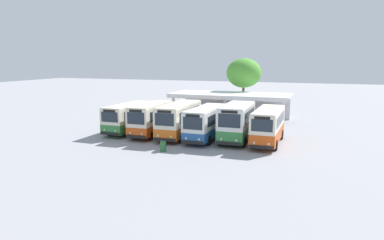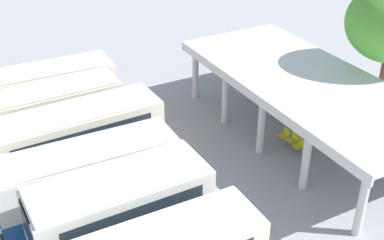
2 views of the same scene
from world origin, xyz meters
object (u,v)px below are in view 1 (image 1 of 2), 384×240
(city_bus_second_in_row, at_px, (151,118))
(city_bus_fourth_amber, at_px, (206,122))
(city_bus_nearest_orange, at_px, (129,117))
(city_bus_far_end_green, at_px, (268,125))
(waiting_chair_middle_seat, at_px, (237,118))
(litter_bin_apron, at_px, (163,146))
(waiting_chair_second_from_end, at_px, (232,118))
(city_bus_middle_cream, at_px, (179,118))
(city_bus_fifth_blue, at_px, (237,121))
(waiting_chair_end_by_column, at_px, (228,117))

(city_bus_second_in_row, height_order, city_bus_fourth_amber, city_bus_second_in_row)
(city_bus_nearest_orange, bearing_deg, city_bus_far_end_green, -1.40)
(city_bus_nearest_orange, relative_size, city_bus_far_end_green, 0.98)
(city_bus_second_in_row, distance_m, city_bus_fourth_amber, 5.81)
(waiting_chair_middle_seat, distance_m, litter_bin_apron, 16.06)
(city_bus_second_in_row, bearing_deg, city_bus_fourth_amber, -0.41)
(waiting_chair_middle_seat, height_order, litter_bin_apron, litter_bin_apron)
(city_bus_far_end_green, xyz_separation_m, waiting_chair_second_from_end, (-5.69, 10.15, -1.24))
(city_bus_second_in_row, bearing_deg, city_bus_far_end_green, 0.97)
(city_bus_far_end_green, xyz_separation_m, waiting_chair_middle_seat, (-5.12, 10.09, -1.24))
(city_bus_middle_cream, bearing_deg, city_bus_far_end_green, -0.83)
(city_bus_nearest_orange, distance_m, city_bus_fifth_blue, 11.63)
(city_bus_far_end_green, height_order, waiting_chair_end_by_column, city_bus_far_end_green)
(city_bus_far_end_green, bearing_deg, litter_bin_apron, -143.90)
(city_bus_fifth_blue, height_order, litter_bin_apron, city_bus_fifth_blue)
(city_bus_second_in_row, xyz_separation_m, city_bus_fourth_amber, (5.81, -0.04, -0.04))
(city_bus_second_in_row, distance_m, city_bus_middle_cream, 2.92)
(city_bus_nearest_orange, height_order, city_bus_fifth_blue, city_bus_fifth_blue)
(city_bus_second_in_row, bearing_deg, city_bus_fifth_blue, 1.43)
(city_bus_middle_cream, relative_size, city_bus_far_end_green, 1.08)
(city_bus_middle_cream, bearing_deg, city_bus_second_in_row, -173.68)
(city_bus_fourth_amber, distance_m, city_bus_fifth_blue, 2.92)
(city_bus_middle_cream, relative_size, city_bus_fifth_blue, 1.20)
(city_bus_second_in_row, bearing_deg, city_bus_middle_cream, 6.32)
(city_bus_far_end_green, relative_size, litter_bin_apron, 8.22)
(city_bus_fourth_amber, relative_size, city_bus_far_end_green, 1.01)
(waiting_chair_end_by_column, height_order, waiting_chair_second_from_end, same)
(waiting_chair_second_from_end, bearing_deg, city_bus_fourth_amber, -90.68)
(city_bus_fifth_blue, bearing_deg, city_bus_middle_cream, 178.97)
(city_bus_fourth_amber, distance_m, waiting_chair_middle_seat, 10.42)
(waiting_chair_second_from_end, relative_size, litter_bin_apron, 0.96)
(city_bus_nearest_orange, distance_m, city_bus_second_in_row, 2.96)
(waiting_chair_end_by_column, bearing_deg, city_bus_middle_cream, -103.91)
(city_bus_fifth_blue, bearing_deg, waiting_chair_second_from_end, 105.36)
(city_bus_nearest_orange, bearing_deg, city_bus_fifth_blue, -1.65)
(litter_bin_apron, bearing_deg, city_bus_middle_cream, 98.27)
(city_bus_fifth_blue, bearing_deg, litter_bin_apron, -130.75)
(city_bus_fourth_amber, bearing_deg, waiting_chair_second_from_end, 89.32)
(waiting_chair_end_by_column, distance_m, litter_bin_apron, 15.87)
(city_bus_middle_cream, bearing_deg, waiting_chair_end_by_column, 76.09)
(waiting_chair_middle_seat, bearing_deg, waiting_chair_second_from_end, 174.75)
(city_bus_fourth_amber, bearing_deg, city_bus_nearest_orange, 176.10)
(city_bus_fifth_blue, bearing_deg, city_bus_nearest_orange, 178.35)
(waiting_chair_second_from_end, bearing_deg, litter_bin_apron, -97.80)
(city_bus_nearest_orange, relative_size, city_bus_fourth_amber, 0.96)
(city_bus_middle_cream, xyz_separation_m, waiting_chair_second_from_end, (3.03, 10.02, -1.29))
(city_bus_far_end_green, bearing_deg, waiting_chair_second_from_end, 119.27)
(city_bus_nearest_orange, bearing_deg, city_bus_middle_cream, -2.27)
(city_bus_far_end_green, height_order, waiting_chair_second_from_end, city_bus_far_end_green)
(city_bus_nearest_orange, xyz_separation_m, litter_bin_apron, (6.66, -6.09, -1.20))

